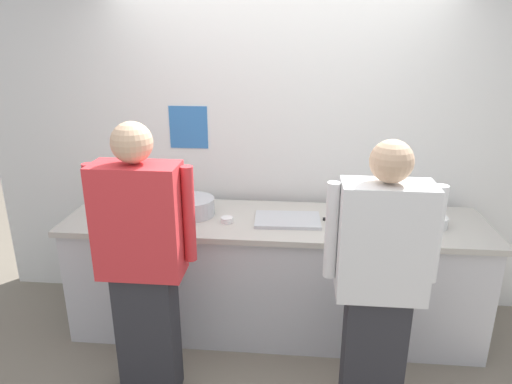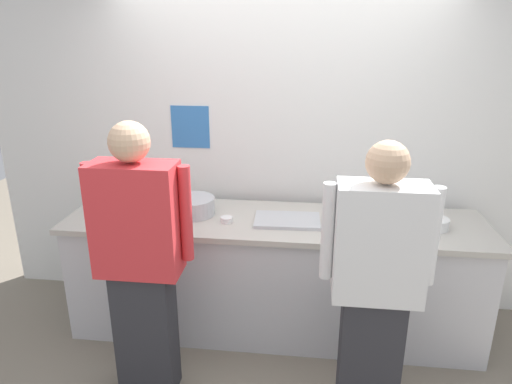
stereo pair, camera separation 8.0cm
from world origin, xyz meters
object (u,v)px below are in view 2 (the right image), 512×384
object	(u,v)px
ramekin_green_sauce	(156,218)
chefs_knife	(339,221)
chef_center	(376,284)
mixing_bowl_steel	(193,206)
deli_cup	(371,220)
ramekin_red_sauce	(227,219)
ramekin_yellow_sauce	(128,209)
plate_stack_front	(434,223)
squeeze_bottle_primary	(118,196)
chef_near_left	(140,259)
ramekin_orange_sauce	(381,212)
sheet_tray	(287,220)

from	to	relation	value
ramekin_green_sauce	chefs_knife	bearing A→B (deg)	6.50
chef_center	ramekin_green_sauce	xyz separation A→B (m)	(-1.45, 0.68, 0.04)
mixing_bowl_steel	deli_cup	size ratio (longest dim) A/B	3.09
ramekin_red_sauce	ramekin_yellow_sauce	bearing A→B (deg)	172.12
plate_stack_front	squeeze_bottle_primary	xyz separation A→B (m)	(-2.29, 0.11, 0.06)
chef_near_left	mixing_bowl_steel	distance (m)	0.78
ramekin_orange_sauce	deli_cup	distance (m)	0.24
squeeze_bottle_primary	sheet_tray	bearing A→B (deg)	-5.23
ramekin_yellow_sauce	ramekin_green_sauce	size ratio (longest dim) A/B	1.19
plate_stack_front	ramekin_orange_sauce	bearing A→B (deg)	150.14
plate_stack_front	ramekin_yellow_sauce	size ratio (longest dim) A/B	2.01
plate_stack_front	deli_cup	size ratio (longest dim) A/B	1.85
plate_stack_front	sheet_tray	xyz separation A→B (m)	(-1.00, -0.01, -0.02)
plate_stack_front	sheet_tray	bearing A→B (deg)	-179.44
sheet_tray	ramekin_orange_sauce	xyz separation A→B (m)	(0.67, 0.20, 0.01)
squeeze_bottle_primary	deli_cup	distance (m)	1.87
ramekin_red_sauce	sheet_tray	bearing A→B (deg)	7.59
chef_near_left	ramekin_yellow_sauce	bearing A→B (deg)	116.29
chef_center	ramekin_orange_sauce	distance (m)	0.99
squeeze_bottle_primary	chef_near_left	bearing A→B (deg)	-60.13
plate_stack_front	ramekin_green_sauce	bearing A→B (deg)	-176.83
plate_stack_front	squeeze_bottle_primary	world-z (taller)	squeeze_bottle_primary
squeeze_bottle_primary	ramekin_yellow_sauce	bearing A→B (deg)	-34.31
sheet_tray	ramekin_orange_sauce	bearing A→B (deg)	16.41
mixing_bowl_steel	ramekin_red_sauce	distance (m)	0.30
mixing_bowl_steel	chefs_knife	size ratio (longest dim) A/B	1.18
ramekin_yellow_sauce	mixing_bowl_steel	bearing A→B (deg)	1.72
sheet_tray	deli_cup	distance (m)	0.57
chef_near_left	sheet_tray	bearing A→B (deg)	40.95
ramekin_red_sauce	deli_cup	distance (m)	1.00
ramekin_yellow_sauce	ramekin_red_sauce	world-z (taller)	same
ramekin_yellow_sauce	squeeze_bottle_primary	bearing A→B (deg)	145.69
ramekin_yellow_sauce	ramekin_red_sauce	size ratio (longest dim) A/B	1.12
chefs_knife	plate_stack_front	bearing A→B (deg)	-3.60
chef_center	sheet_tray	size ratio (longest dim) A/B	3.64
plate_stack_front	chef_near_left	bearing A→B (deg)	-158.43
chef_center	ramekin_orange_sauce	xyz separation A→B (m)	(0.15, 0.97, 0.04)
chef_near_left	ramekin_green_sauce	size ratio (longest dim) A/B	21.19
squeeze_bottle_primary	ramekin_red_sauce	size ratio (longest dim) A/B	2.31
mixing_bowl_steel	chefs_knife	distance (m)	1.06
ramekin_red_sauce	chefs_knife	size ratio (longest dim) A/B	0.32
squeeze_bottle_primary	ramekin_orange_sauce	distance (m)	1.97
squeeze_bottle_primary	ramekin_yellow_sauce	world-z (taller)	squeeze_bottle_primary
ramekin_orange_sauce	sheet_tray	bearing A→B (deg)	-163.59
chef_center	mixing_bowl_steel	world-z (taller)	chef_center
sheet_tray	ramekin_orange_sauce	size ratio (longest dim) A/B	5.22
ramekin_orange_sauce	ramekin_yellow_sauce	size ratio (longest dim) A/B	0.90
ramekin_yellow_sauce	ramekin_green_sauce	distance (m)	0.31
sheet_tray	ramekin_orange_sauce	world-z (taller)	ramekin_orange_sauce
plate_stack_front	chefs_knife	bearing A→B (deg)	176.40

